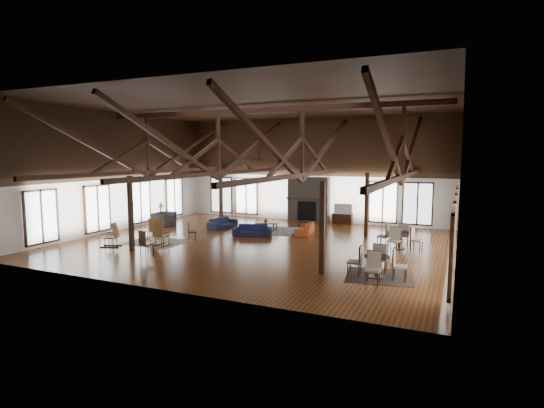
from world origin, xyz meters
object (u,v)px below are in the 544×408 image
at_px(sofa_orange, 305,229).
at_px(armchair, 163,219).
at_px(sofa_navy_left, 223,223).
at_px(coffee_table, 267,223).
at_px(cafe_table_far, 400,237).
at_px(sofa_navy_front, 252,230).
at_px(tv_console, 342,219).
at_px(cafe_table_near, 377,263).

relative_size(sofa_orange, armchair, 1.59).
relative_size(sofa_navy_left, armchair, 1.59).
distance_m(coffee_table, cafe_table_far, 6.95).
xyz_separation_m(sofa_navy_front, coffee_table, (0.05, 1.54, 0.10)).
bearing_deg(sofa_navy_front, tv_console, 42.07).
height_order(cafe_table_near, cafe_table_far, cafe_table_near).
relative_size(sofa_navy_left, tv_console, 1.61).
bearing_deg(sofa_orange, sofa_navy_left, -98.20).
distance_m(armchair, tv_console, 9.96).
xyz_separation_m(sofa_navy_left, armchair, (-3.21, -0.88, 0.11)).
bearing_deg(cafe_table_far, coffee_table, 167.36).
bearing_deg(cafe_table_near, sofa_navy_left, 146.79).
xyz_separation_m(sofa_navy_front, sofa_navy_left, (-2.50, 1.42, -0.01)).
bearing_deg(armchair, sofa_navy_left, -77.70).
height_order(armchair, cafe_table_near, cafe_table_near).
height_order(cafe_table_far, tv_console, cafe_table_far).
bearing_deg(cafe_table_near, cafe_table_far, 88.84).
bearing_deg(cafe_table_near, sofa_orange, 126.89).
relative_size(sofa_orange, cafe_table_far, 0.95).
bearing_deg(sofa_orange, coffee_table, -99.86).
distance_m(sofa_orange, armchair, 7.89).
relative_size(coffee_table, armchair, 1.09).
relative_size(sofa_navy_front, coffee_table, 1.49).
height_order(armchair, tv_console, armchair).
relative_size(sofa_navy_left, cafe_table_far, 0.94).
bearing_deg(sofa_navy_front, coffee_table, 69.44).
bearing_deg(sofa_orange, sofa_navy_front, -63.80).
bearing_deg(cafe_table_near, coffee_table, 137.35).
bearing_deg(sofa_orange, armchair, -92.27).
height_order(sofa_orange, cafe_table_near, cafe_table_near).
distance_m(sofa_navy_front, sofa_orange, 2.61).
bearing_deg(cafe_table_far, sofa_navy_front, -179.85).
relative_size(sofa_navy_left, sofa_orange, 1.00).
xyz_separation_m(coffee_table, tv_console, (2.95, 3.83, -0.10)).
bearing_deg(armchair, cafe_table_near, -115.64).
bearing_deg(coffee_table, sofa_navy_front, -108.02).
bearing_deg(sofa_navy_front, cafe_table_far, -18.56).
distance_m(sofa_navy_left, sofa_orange, 4.62).
height_order(sofa_navy_front, tv_console, tv_console).
xyz_separation_m(sofa_navy_left, cafe_table_far, (9.33, -1.41, 0.22)).
bearing_deg(sofa_orange, cafe_table_near, 27.48).
bearing_deg(sofa_navy_left, cafe_table_far, -89.09).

